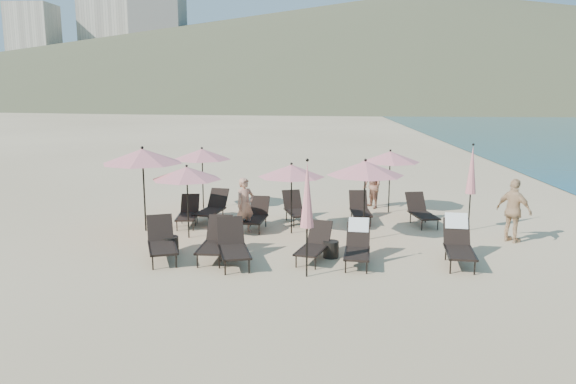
{
  "coord_description": "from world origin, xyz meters",
  "views": [
    {
      "loc": [
        -0.26,
        -12.85,
        4.12
      ],
      "look_at": [
        -1.0,
        3.5,
        1.1
      ],
      "focal_mm": 35.0,
      "sensor_mm": 36.0,
      "label": 1
    }
  ],
  "objects_px": {
    "lounger_9": "(296,208)",
    "umbrella_open_0": "(187,173)",
    "lounger_7": "(212,207)",
    "beachgoer_a": "(245,205)",
    "lounger_5": "(458,242)",
    "lounger_0": "(162,241)",
    "lounger_4": "(358,244)",
    "side_table_1": "(331,249)",
    "umbrella_open_2": "(365,168)",
    "side_table_0": "(170,245)",
    "beachgoer_b": "(372,186)",
    "lounger_10": "(360,208)",
    "beachgoer_c": "(514,211)",
    "lounger_3": "(314,244)",
    "umbrella_closed_0": "(307,195)",
    "umbrella_open_3": "(202,154)",
    "umbrella_closed_1": "(472,170)",
    "lounger_8": "(256,215)",
    "umbrella_open_1": "(291,171)",
    "umbrella_open_4": "(390,157)",
    "lounger_11": "(421,211)",
    "lounger_6": "(188,212)",
    "umbrella_open_5": "(142,156)",
    "lounger_1": "(215,241)"
  },
  "relations": [
    {
      "from": "lounger_4",
      "to": "beachgoer_a",
      "type": "relative_size",
      "value": 1.01
    },
    {
      "from": "lounger_6",
      "to": "umbrella_open_5",
      "type": "height_order",
      "value": "umbrella_open_5"
    },
    {
      "from": "lounger_7",
      "to": "lounger_8",
      "type": "xyz_separation_m",
      "value": [
        1.48,
        -0.93,
        -0.03
      ]
    },
    {
      "from": "umbrella_open_0",
      "to": "lounger_3",
      "type": "bearing_deg",
      "value": -28.84
    },
    {
      "from": "lounger_5",
      "to": "beachgoer_a",
      "type": "bearing_deg",
      "value": 161.47
    },
    {
      "from": "lounger_4",
      "to": "lounger_5",
      "type": "xyz_separation_m",
      "value": [
        2.41,
        0.13,
        0.05
      ]
    },
    {
      "from": "beachgoer_a",
      "to": "side_table_1",
      "type": "bearing_deg",
      "value": -85.34
    },
    {
      "from": "beachgoer_a",
      "to": "lounger_0",
      "type": "bearing_deg",
      "value": -164.05
    },
    {
      "from": "side_table_1",
      "to": "umbrella_open_2",
      "type": "bearing_deg",
      "value": 60.18
    },
    {
      "from": "side_table_0",
      "to": "lounger_8",
      "type": "bearing_deg",
      "value": 54.11
    },
    {
      "from": "lounger_10",
      "to": "beachgoer_a",
      "type": "bearing_deg",
      "value": -157.69
    },
    {
      "from": "lounger_7",
      "to": "umbrella_closed_0",
      "type": "bearing_deg",
      "value": -47.46
    },
    {
      "from": "umbrella_open_3",
      "to": "beachgoer_a",
      "type": "distance_m",
      "value": 3.92
    },
    {
      "from": "umbrella_closed_0",
      "to": "beachgoer_c",
      "type": "height_order",
      "value": "umbrella_closed_0"
    },
    {
      "from": "side_table_0",
      "to": "beachgoer_a",
      "type": "height_order",
      "value": "beachgoer_a"
    },
    {
      "from": "lounger_0",
      "to": "lounger_10",
      "type": "relative_size",
      "value": 1.16
    },
    {
      "from": "lounger_7",
      "to": "beachgoer_a",
      "type": "distance_m",
      "value": 1.9
    },
    {
      "from": "beachgoer_a",
      "to": "umbrella_open_3",
      "type": "bearing_deg",
      "value": 78.65
    },
    {
      "from": "umbrella_closed_1",
      "to": "beachgoer_c",
      "type": "bearing_deg",
      "value": -55.75
    },
    {
      "from": "umbrella_open_3",
      "to": "lounger_0",
      "type": "bearing_deg",
      "value": -88.65
    },
    {
      "from": "lounger_8",
      "to": "umbrella_open_2",
      "type": "height_order",
      "value": "umbrella_open_2"
    },
    {
      "from": "beachgoer_c",
      "to": "side_table_0",
      "type": "bearing_deg",
      "value": 59.62
    },
    {
      "from": "lounger_0",
      "to": "lounger_10",
      "type": "height_order",
      "value": "lounger_0"
    },
    {
      "from": "lounger_0",
      "to": "beachgoer_b",
      "type": "bearing_deg",
      "value": 28.93
    },
    {
      "from": "lounger_9",
      "to": "umbrella_open_0",
      "type": "distance_m",
      "value": 3.87
    },
    {
      "from": "lounger_5",
      "to": "lounger_0",
      "type": "bearing_deg",
      "value": -172.41
    },
    {
      "from": "lounger_3",
      "to": "lounger_10",
      "type": "height_order",
      "value": "lounger_10"
    },
    {
      "from": "lounger_9",
      "to": "umbrella_open_0",
      "type": "bearing_deg",
      "value": -160.62
    },
    {
      "from": "umbrella_closed_1",
      "to": "lounger_11",
      "type": "bearing_deg",
      "value": 152.0
    },
    {
      "from": "lounger_1",
      "to": "umbrella_closed_0",
      "type": "xyz_separation_m",
      "value": [
        2.26,
        -1.27,
        1.4
      ]
    },
    {
      "from": "umbrella_open_1",
      "to": "umbrella_open_3",
      "type": "xyz_separation_m",
      "value": [
        -3.21,
        3.29,
        0.08
      ]
    },
    {
      "from": "umbrella_closed_0",
      "to": "umbrella_closed_1",
      "type": "distance_m",
      "value": 6.44
    },
    {
      "from": "lounger_3",
      "to": "umbrella_open_4",
      "type": "bearing_deg",
      "value": 82.41
    },
    {
      "from": "umbrella_open_1",
      "to": "side_table_0",
      "type": "distance_m",
      "value": 4.02
    },
    {
      "from": "lounger_8",
      "to": "side_table_1",
      "type": "distance_m",
      "value": 3.56
    },
    {
      "from": "lounger_11",
      "to": "umbrella_open_1",
      "type": "bearing_deg",
      "value": -172.35
    },
    {
      "from": "lounger_9",
      "to": "beachgoer_c",
      "type": "distance_m",
      "value": 6.35
    },
    {
      "from": "side_table_0",
      "to": "side_table_1",
      "type": "relative_size",
      "value": 1.05
    },
    {
      "from": "lounger_7",
      "to": "umbrella_open_0",
      "type": "height_order",
      "value": "umbrella_open_0"
    },
    {
      "from": "lounger_8",
      "to": "lounger_1",
      "type": "bearing_deg",
      "value": -96.08
    },
    {
      "from": "lounger_4",
      "to": "lounger_6",
      "type": "relative_size",
      "value": 1.05
    },
    {
      "from": "umbrella_closed_0",
      "to": "umbrella_open_0",
      "type": "bearing_deg",
      "value": 136.53
    },
    {
      "from": "lounger_9",
      "to": "umbrella_open_3",
      "type": "height_order",
      "value": "umbrella_open_3"
    },
    {
      "from": "lounger_0",
      "to": "umbrella_open_5",
      "type": "height_order",
      "value": "umbrella_open_5"
    },
    {
      "from": "umbrella_open_1",
      "to": "umbrella_open_5",
      "type": "relative_size",
      "value": 0.83
    },
    {
      "from": "umbrella_open_0",
      "to": "umbrella_open_1",
      "type": "bearing_deg",
      "value": 12.17
    },
    {
      "from": "side_table_0",
      "to": "beachgoer_b",
      "type": "distance_m",
      "value": 8.12
    },
    {
      "from": "lounger_4",
      "to": "umbrella_open_5",
      "type": "distance_m",
      "value": 6.84
    },
    {
      "from": "lounger_10",
      "to": "umbrella_open_5",
      "type": "distance_m",
      "value": 6.8
    },
    {
      "from": "lounger_7",
      "to": "umbrella_open_3",
      "type": "distance_m",
      "value": 2.45
    }
  ]
}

